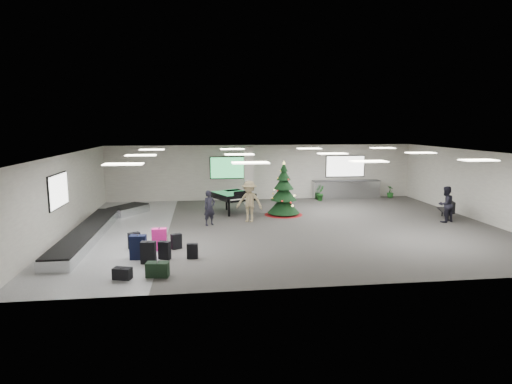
{
  "coord_description": "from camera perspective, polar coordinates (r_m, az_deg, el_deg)",
  "views": [
    {
      "loc": [
        -3.58,
        -17.74,
        4.35
      ],
      "look_at": [
        -1.17,
        1.0,
        1.38
      ],
      "focal_mm": 30.0,
      "sensor_mm": 36.0,
      "label": 1
    }
  ],
  "objects": [
    {
      "name": "bench",
      "position": [
        21.95,
        24.17,
        -1.96
      ],
      "size": [
        0.9,
        1.49,
        0.89
      ],
      "rotation": [
        0.0,
        0.0,
        -0.31
      ],
      "color": "black",
      "rests_on": "ground"
    },
    {
      "name": "potted_plant_right",
      "position": [
        27.04,
        17.47,
        0.03
      ],
      "size": [
        0.48,
        0.48,
        0.73
      ],
      "primitive_type": "imported",
      "rotation": [
        0.0,
        0.0,
        1.78
      ],
      "color": "#163B13",
      "rests_on": "ground"
    },
    {
      "name": "service_counter",
      "position": [
        26.14,
        11.93,
        0.36
      ],
      "size": [
        4.05,
        0.65,
        1.08
      ],
      "color": "silver",
      "rests_on": "ground"
    },
    {
      "name": "ground",
      "position": [
        18.62,
        3.99,
        -4.61
      ],
      "size": [
        18.0,
        18.0,
        0.0
      ],
      "primitive_type": "plane",
      "color": "#3E3B38",
      "rests_on": "ground"
    },
    {
      "name": "suitcase_1",
      "position": [
        14.43,
        -12.1,
        -7.6
      ],
      "size": [
        0.43,
        0.34,
        0.61
      ],
      "rotation": [
        0.0,
        0.0,
        -0.42
      ],
      "color": "black",
      "rests_on": "ground"
    },
    {
      "name": "suitcase_8",
      "position": [
        15.85,
        -15.93,
        -6.26
      ],
      "size": [
        0.46,
        0.39,
        0.6
      ],
      "rotation": [
        0.0,
        0.0,
        0.51
      ],
      "color": "black",
      "rests_on": "ground"
    },
    {
      "name": "green_duffel",
      "position": [
        12.88,
        -13.0,
        -10.04
      ],
      "size": [
        0.68,
        0.41,
        0.45
      ],
      "rotation": [
        0.0,
        0.0,
        -0.14
      ],
      "color": "black",
      "rests_on": "ground"
    },
    {
      "name": "traveler_bench",
      "position": [
        21.06,
        23.96,
        -1.51
      ],
      "size": [
        0.95,
        0.83,
        1.64
      ],
      "primitive_type": "imported",
      "rotation": [
        0.0,
        0.0,
        3.45
      ],
      "color": "black",
      "rests_on": "ground"
    },
    {
      "name": "suitcase_3",
      "position": [
        15.51,
        -10.58,
        -6.48
      ],
      "size": [
        0.41,
        0.34,
        0.56
      ],
      "rotation": [
        0.0,
        0.0,
        0.45
      ],
      "color": "black",
      "rests_on": "ground"
    },
    {
      "name": "room_envelope",
      "position": [
        18.8,
        2.53,
        2.75
      ],
      "size": [
        18.02,
        14.02,
        3.21
      ],
      "color": "#ADA79E",
      "rests_on": "ground"
    },
    {
      "name": "traveler_b",
      "position": [
        19.31,
        -0.9,
        -1.26
      ],
      "size": [
        1.38,
        1.11,
        1.87
      ],
      "primitive_type": "imported",
      "rotation": [
        0.0,
        0.0,
        -0.4
      ],
      "color": "#917E59",
      "rests_on": "ground"
    },
    {
      "name": "christmas_tree",
      "position": [
        20.86,
        3.7,
        -0.58
      ],
      "size": [
        1.86,
        1.86,
        2.66
      ],
      "color": "maroon",
      "rests_on": "ground"
    },
    {
      "name": "suitcase_7",
      "position": [
        14.32,
        -8.47,
        -7.8
      ],
      "size": [
        0.37,
        0.23,
        0.52
      ],
      "rotation": [
        0.0,
        0.0,
        -0.12
      ],
      "color": "black",
      "rests_on": "ground"
    },
    {
      "name": "grand_piano",
      "position": [
        21.35,
        -2.97,
        -0.53
      ],
      "size": [
        2.29,
        2.54,
        1.19
      ],
      "rotation": [
        0.0,
        0.0,
        0.42
      ],
      "color": "black",
      "rests_on": "ground"
    },
    {
      "name": "traveler_a",
      "position": [
        18.77,
        -6.22,
        -2.12
      ],
      "size": [
        0.67,
        0.61,
        1.54
      ],
      "primitive_type": "imported",
      "rotation": [
        0.0,
        0.0,
        0.54
      ],
      "color": "black",
      "rests_on": "ground"
    },
    {
      "name": "black_duffel",
      "position": [
        12.96,
        -17.39,
        -10.33
      ],
      "size": [
        0.57,
        0.43,
        0.35
      ],
      "rotation": [
        0.0,
        0.0,
        -0.31
      ],
      "color": "black",
      "rests_on": "ground"
    },
    {
      "name": "navy_suitcase",
      "position": [
        14.58,
        -15.43,
        -7.12
      ],
      "size": [
        0.54,
        0.34,
        0.82
      ],
      "rotation": [
        0.0,
        0.0,
        -0.07
      ],
      "color": "black",
      "rests_on": "ground"
    },
    {
      "name": "potted_plant_left",
      "position": [
        25.05,
        8.57,
        -0.16
      ],
      "size": [
        0.6,
        0.62,
        0.88
      ],
      "primitive_type": "imported",
      "rotation": [
        0.0,
        0.0,
        0.96
      ],
      "color": "#163B13",
      "rests_on": "ground"
    },
    {
      "name": "baggage_carousel",
      "position": [
        18.63,
        -20.4,
        -4.47
      ],
      "size": [
        2.28,
        9.71,
        0.43
      ],
      "color": "silver",
      "rests_on": "ground"
    },
    {
      "name": "pink_suitcase",
      "position": [
        15.39,
        -12.74,
        -6.2
      ],
      "size": [
        0.51,
        0.3,
        0.81
      ],
      "rotation": [
        0.0,
        0.0,
        -0.02
      ],
      "color": "#EC1E87",
      "rests_on": "ground"
    },
    {
      "name": "suitcase_0",
      "position": [
        14.07,
        -14.16,
        -7.84
      ],
      "size": [
        0.49,
        0.32,
        0.74
      ],
      "rotation": [
        0.0,
        0.0,
        -0.14
      ],
      "color": "black",
      "rests_on": "ground"
    }
  ]
}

